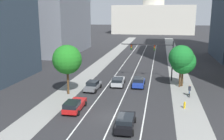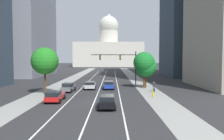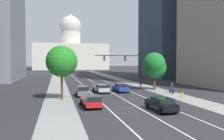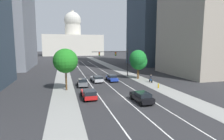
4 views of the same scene
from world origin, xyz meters
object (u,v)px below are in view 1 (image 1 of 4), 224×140
street_tree_far_right (183,62)px  traffic_signal_mast (156,52)px  car_black (126,122)px  car_gray (93,85)px  car_red (74,105)px  car_silver (118,81)px  street_tree_near_right (181,58)px  cyclist (189,91)px  fire_hydrant (185,105)px  street_tree_mid_left (67,60)px  capitol_building (153,15)px  car_blue (139,82)px

street_tree_far_right → traffic_signal_mast: bearing=142.5°
car_black → car_gray: bearing=27.4°
car_red → car_silver: car_red is taller
car_red → street_tree_far_right: bearing=-46.6°
car_gray → car_silver: size_ratio=0.92×
street_tree_near_right → cyclist: bearing=-77.5°
fire_hydrant → street_tree_near_right: size_ratio=0.13×
street_tree_mid_left → street_tree_near_right: (16.74, 7.08, -0.39)m
car_silver → traffic_signal_mast: size_ratio=0.51×
capitol_building → cyclist: 121.81m
car_black → street_tree_mid_left: 14.96m
fire_hydrant → car_red: bearing=-165.5°
car_red → street_tree_far_right: size_ratio=0.77×
car_blue → street_tree_near_right: (6.66, 1.07, 4.11)m
car_silver → street_tree_near_right: bearing=-85.6°
car_black → street_tree_near_right: street_tree_near_right is taller
car_blue → street_tree_far_right: bearing=-78.5°
car_gray → car_silver: 4.78m
car_black → capitol_building: bearing=-0.7°
capitol_building → cyclist: size_ratio=26.96×
car_silver → cyclist: cyclist is taller
cyclist → car_red: bearing=123.5°
car_silver → car_red: bearing=161.4°
capitol_building → car_silver: capitol_building is taller
car_blue → street_tree_far_right: (7.05, 1.49, 3.41)m
capitol_building → car_gray: 121.33m
traffic_signal_mast → car_silver: bearing=-139.7°
street_tree_far_right → capitol_building: bearing=94.3°
traffic_signal_mast → cyclist: bearing=-59.2°
car_gray → car_black: bearing=-148.7°
cyclist → street_tree_mid_left: size_ratio=0.23×
capitol_building → car_blue: (1.73, -117.30, -10.31)m
car_red → cyclist: 17.05m
car_red → car_silver: bearing=-17.3°
car_blue → capitol_building: bearing=0.4°
car_blue → street_tree_near_right: bearing=-81.3°
car_silver → fire_hydrant: bearing=-133.6°
capitol_building → car_black: capitol_building is taller
car_black → car_silver: (-3.46, 15.92, -0.03)m
car_blue → street_tree_mid_left: bearing=120.4°
car_gray → capitol_building: bearing=0.1°
street_tree_far_right → car_gray: bearing=-160.4°
car_black → street_tree_far_right: 19.27m
capitol_building → cyclist: capitol_building is taller
car_gray → street_tree_far_right: bearing=-67.9°
capitol_building → traffic_signal_mast: bearing=-87.8°
fire_hydrant → cyclist: cyclist is taller
car_red → street_tree_mid_left: street_tree_mid_left is taller
street_tree_near_right → car_gray: bearing=-161.5°
car_red → cyclist: (14.65, 8.72, 0.08)m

